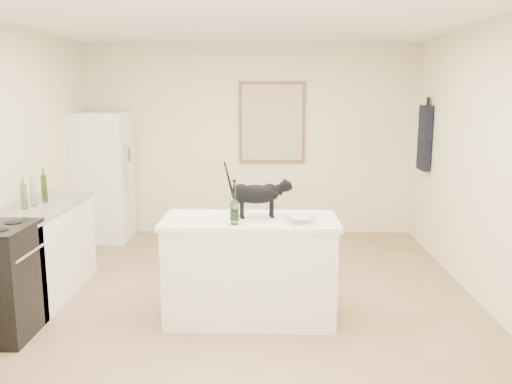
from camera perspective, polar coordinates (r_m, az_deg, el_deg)
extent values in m
plane|color=#AC7D5B|center=(5.06, -1.69, -12.23)|extent=(5.50, 5.50, 0.00)
plane|color=white|center=(4.71, -1.88, 18.36)|extent=(5.50, 5.50, 0.00)
plane|color=beige|center=(7.44, -0.62, 5.49)|extent=(4.50, 0.00, 4.50)
plane|color=beige|center=(2.04, -6.06, -8.52)|extent=(4.50, 0.00, 4.50)
plane|color=beige|center=(5.11, 24.32, 2.19)|extent=(0.00, 5.50, 5.50)
cube|color=white|center=(4.72, -0.63, -8.37)|extent=(1.44, 0.67, 0.86)
cube|color=white|center=(4.59, -0.64, -3.06)|extent=(1.50, 0.70, 0.04)
cube|color=white|center=(5.64, -21.85, -5.96)|extent=(0.60, 1.40, 0.86)
cube|color=gray|center=(5.54, -22.17, -1.49)|extent=(0.62, 1.44, 0.04)
cube|color=white|center=(7.43, -15.93, 1.58)|extent=(0.68, 0.68, 1.70)
cube|color=brown|center=(7.39, 1.71, 7.39)|extent=(0.90, 0.03, 1.10)
cube|color=beige|center=(7.37, 1.72, 7.39)|extent=(0.82, 0.00, 1.02)
cube|color=black|center=(7.00, 17.47, 5.50)|extent=(0.08, 0.34, 0.80)
cylinder|color=#305923|center=(4.36, -2.30, -1.37)|extent=(0.09, 0.09, 0.32)
imported|color=white|center=(4.41, 4.78, -2.97)|extent=(0.27, 0.27, 0.06)
cube|color=beige|center=(7.39, -13.26, 3.91)|extent=(0.05, 0.14, 0.19)
cylinder|color=brown|center=(5.74, -21.58, 0.39)|extent=(0.06, 0.06, 0.24)
cylinder|color=#1B531F|center=(5.64, -21.58, 0.36)|extent=(0.06, 0.06, 0.27)
cylinder|color=#226322|center=(5.39, -23.43, -0.44)|extent=(0.06, 0.06, 0.23)
cylinder|color=#A7B4A6|center=(5.50, -22.57, 0.01)|extent=(0.06, 0.06, 0.26)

